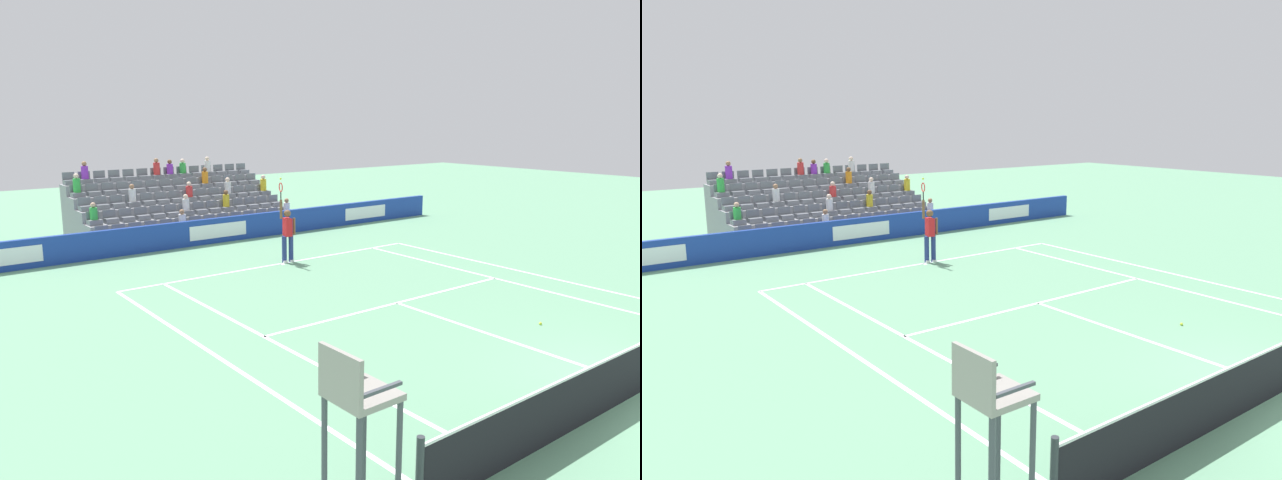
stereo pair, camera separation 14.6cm
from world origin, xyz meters
The scene contains 13 objects.
line_baseline centered at (0.00, -11.89, 0.00)m, with size 10.97×0.10×0.01m, color white.
line_service centered at (0.00, -6.40, 0.00)m, with size 8.23×0.10×0.01m, color white.
line_centre_service centered at (0.00, -3.20, 0.00)m, with size 0.10×6.40×0.01m, color white.
line_singles_sideline_left centered at (4.12, -5.95, 0.00)m, with size 0.10×11.89×0.01m, color white.
line_singles_sideline_right centered at (-4.12, -5.95, 0.00)m, with size 0.10×11.89×0.01m, color white.
line_doubles_sideline_left centered at (5.49, -5.95, 0.00)m, with size 0.10×11.89×0.01m, color white.
line_doubles_sideline_right centered at (-5.49, -5.95, 0.00)m, with size 0.10×11.89×0.01m, color white.
line_centre_mark centered at (0.00, -11.79, 0.00)m, with size 0.10×0.20×0.01m, color white.
sponsor_barrier centered at (0.00, -16.30, 0.48)m, with size 22.81×0.22×0.97m.
tennis_player centered at (-0.32, -11.94, 0.99)m, with size 0.51×0.40×2.85m.
umpire_chair centered at (6.76, -0.21, 1.52)m, with size 0.70×0.70×2.34m.
stadium_stand centered at (0.00, -19.87, 0.82)m, with size 8.68×4.75×3.03m.
loose_tennis_ball centered at (-1.47, -3.12, 0.03)m, with size 0.07×0.07×0.07m, color #D1E533.
Camera 1 is at (10.86, 4.48, 4.77)m, focal length 33.99 mm.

